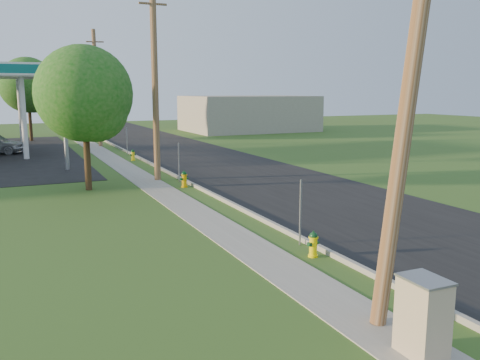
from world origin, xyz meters
The scene contains 18 objects.
ground_plane centered at (0.00, 0.00, 0.00)m, with size 140.00×140.00×0.00m, color #39551F.
road centered at (4.50, 10.00, 0.01)m, with size 8.00×120.00×0.02m, color black.
curb centered at (0.50, 10.00, 0.07)m, with size 0.15×120.00×0.15m, color gray.
sidewalk centered at (-1.25, 10.00, 0.01)m, with size 1.50×120.00×0.03m, color gray.
utility_pole_near centered at (-0.60, -1.00, 4.80)m, with size 1.40×0.32×9.48m.
utility_pole_mid centered at (-0.60, 17.00, 4.95)m, with size 1.40×0.32×9.80m.
utility_pole_far centered at (-0.60, 35.00, 4.80)m, with size 1.40×0.32×9.50m.
sign_post_near centered at (0.25, 4.20, 1.00)m, with size 0.05×0.04×2.00m, color gray.
sign_post_mid centered at (0.25, 16.00, 1.00)m, with size 0.05×0.04×2.00m, color gray.
sign_post_far centered at (0.25, 28.20, 1.00)m, with size 0.05×0.04×2.00m, color gray.
price_pylon centered at (-4.50, 22.50, 5.43)m, with size 0.34×2.04×6.85m.
distant_building centered at (18.00, 45.00, 2.00)m, with size 14.00×10.00×4.00m, color gray.
tree_verge centered at (-4.16, 15.68, 4.29)m, with size 4.39×4.39×6.66m.
tree_lot centered at (-5.49, 42.19, 4.91)m, with size 5.03×5.03×7.62m.
hydrant_near centered at (0.01, 3.08, 0.37)m, with size 0.39×0.35×0.75m.
hydrant_mid centered at (0.02, 14.50, 0.40)m, with size 0.42×0.38×0.82m.
hydrant_far centered at (-0.07, 24.98, 0.37)m, with size 0.39×0.35×0.75m.
utility_cabinet centered at (-1.22, -2.29, 0.72)m, with size 0.65×0.85×1.43m.
Camera 1 is at (-7.53, -8.46, 4.59)m, focal length 38.00 mm.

